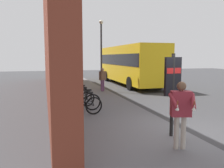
{
  "coord_description": "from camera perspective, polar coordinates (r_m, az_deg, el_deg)",
  "views": [
    {
      "loc": [
        -6.21,
        4.18,
        2.42
      ],
      "look_at": [
        2.25,
        1.7,
        1.39
      ],
      "focal_mm": 36.94,
      "sensor_mm": 36.0,
      "label": 1
    }
  ],
  "objects": [
    {
      "name": "bicycle_beside_lamp",
      "position": [
        9.91,
        -7.74,
        -4.48
      ],
      "size": [
        0.48,
        1.77,
        0.97
      ],
      "color": "black",
      "rests_on": "sidewalk_pavement"
    },
    {
      "name": "pedestrian_crossing_street",
      "position": [
        15.57,
        -2.35,
        1.73
      ],
      "size": [
        0.41,
        0.54,
        1.57
      ],
      "color": "#723F72",
      "rests_on": "sidewalk_pavement"
    },
    {
      "name": "city_bus",
      "position": [
        20.34,
        4.35,
        5.26
      ],
      "size": [
        10.51,
        2.68,
        3.35
      ],
      "color": "yellow",
      "rests_on": "ground"
    },
    {
      "name": "ground",
      "position": [
        13.48,
        6.55,
        -3.7
      ],
      "size": [
        60.0,
        60.0,
        0.0
      ],
      "primitive_type": "plane",
      "color": "#38383A"
    },
    {
      "name": "bicycle_mid_rack",
      "position": [
        12.19,
        -9.91,
        -2.43
      ],
      "size": [
        0.57,
        1.74,
        0.97
      ],
      "color": "black",
      "rests_on": "sidewalk_pavement"
    },
    {
      "name": "bicycle_by_door",
      "position": [
        10.62,
        -8.62,
        -3.75
      ],
      "size": [
        0.61,
        1.73,
        0.97
      ],
      "color": "black",
      "rests_on": "sidewalk_pavement"
    },
    {
      "name": "sidewalk_pavement",
      "position": [
        14.61,
        -6.56,
        -2.66
      ],
      "size": [
        24.0,
        3.5,
        0.12
      ],
      "primitive_type": "cube",
      "color": "slate",
      "rests_on": "ground"
    },
    {
      "name": "street_lamp",
      "position": [
        16.39,
        -2.67,
        8.79
      ],
      "size": [
        0.28,
        0.28,
        4.86
      ],
      "color": "#333338",
      "rests_on": "sidewalk_pavement"
    },
    {
      "name": "transit_info_sign",
      "position": [
        6.81,
        14.79,
        0.56
      ],
      "size": [
        0.16,
        0.56,
        2.4
      ],
      "color": "black",
      "rests_on": "sidewalk_pavement"
    },
    {
      "name": "station_facade",
      "position": [
        15.29,
        -15.2,
        12.67
      ],
      "size": [
        22.0,
        0.65,
        8.16
      ],
      "color": "brown",
      "rests_on": "ground"
    },
    {
      "name": "bicycle_end_of_row",
      "position": [
        11.38,
        -8.83,
        -3.06
      ],
      "size": [
        0.7,
        1.7,
        0.97
      ],
      "color": "black",
      "rests_on": "sidewalk_pavement"
    },
    {
      "name": "tourist_with_hotdogs",
      "position": [
        5.95,
        16.72,
        -5.68
      ],
      "size": [
        0.68,
        0.67,
        1.71
      ],
      "color": "#B2A599",
      "rests_on": "sidewalk_pavement"
    },
    {
      "name": "bicycle_under_window",
      "position": [
        12.86,
        -9.84,
        -1.96
      ],
      "size": [
        0.55,
        1.74,
        0.97
      ],
      "color": "black",
      "rests_on": "sidewalk_pavement"
    },
    {
      "name": "bicycle_nearest_sign",
      "position": [
        9.12,
        -7.53,
        -5.46
      ],
      "size": [
        0.51,
        1.75,
        0.97
      ],
      "color": "black",
      "rests_on": "sidewalk_pavement"
    }
  ]
}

